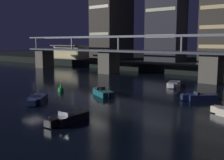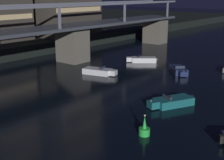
{
  "view_description": "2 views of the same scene",
  "coord_description": "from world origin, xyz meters",
  "px_view_note": "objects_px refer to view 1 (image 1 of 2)",
  "views": [
    {
      "loc": [
        29.48,
        -20.93,
        7.86
      ],
      "look_at": [
        4.63,
        10.99,
        2.14
      ],
      "focal_mm": 42.96,
      "sensor_mm": 36.0,
      "label": 1
    },
    {
      "loc": [
        -22.4,
        -4.86,
        10.94
      ],
      "look_at": [
        4.08,
        16.67,
        1.41
      ],
      "focal_mm": 49.98,
      "sensor_mm": 36.0,
      "label": 2
    }
  ],
  "objects_px": {
    "channel_buoy": "(61,88)",
    "speedboat_mid_left": "(174,84)",
    "river_bridge": "(154,59)",
    "speedboat_far_center": "(37,99)",
    "waterfront_pavilion": "(71,52)",
    "speedboat_near_left": "(103,93)",
    "speedboat_far_left": "(68,118)",
    "speedboat_near_right": "(200,97)"
  },
  "relations": [
    {
      "from": "speedboat_near_left",
      "to": "speedboat_far_center",
      "type": "relative_size",
      "value": 1.06
    },
    {
      "from": "waterfront_pavilion",
      "to": "speedboat_far_left",
      "type": "distance_m",
      "value": 68.29
    },
    {
      "from": "speedboat_near_left",
      "to": "speedboat_far_left",
      "type": "distance_m",
      "value": 13.73
    },
    {
      "from": "river_bridge",
      "to": "speedboat_far_center",
      "type": "distance_m",
      "value": 32.1
    },
    {
      "from": "river_bridge",
      "to": "speedboat_near_left",
      "type": "relative_size",
      "value": 16.77
    },
    {
      "from": "speedboat_near_left",
      "to": "channel_buoy",
      "type": "relative_size",
      "value": 2.81
    },
    {
      "from": "speedboat_near_right",
      "to": "speedboat_mid_left",
      "type": "xyz_separation_m",
      "value": [
        -7.78,
        8.26,
        0.0
      ]
    },
    {
      "from": "speedboat_near_right",
      "to": "speedboat_mid_left",
      "type": "bearing_deg",
      "value": 133.28
    },
    {
      "from": "speedboat_near_left",
      "to": "speedboat_near_right",
      "type": "height_order",
      "value": "same"
    },
    {
      "from": "river_bridge",
      "to": "speedboat_mid_left",
      "type": "height_order",
      "value": "river_bridge"
    },
    {
      "from": "river_bridge",
      "to": "speedboat_far_center",
      "type": "bearing_deg",
      "value": -89.04
    },
    {
      "from": "river_bridge",
      "to": "speedboat_far_center",
      "type": "xyz_separation_m",
      "value": [
        0.53,
        -31.87,
        -3.77
      ]
    },
    {
      "from": "speedboat_far_center",
      "to": "river_bridge",
      "type": "bearing_deg",
      "value": 90.96
    },
    {
      "from": "river_bridge",
      "to": "speedboat_far_center",
      "type": "relative_size",
      "value": 17.85
    },
    {
      "from": "speedboat_near_left",
      "to": "speedboat_far_center",
      "type": "bearing_deg",
      "value": -113.05
    },
    {
      "from": "channel_buoy",
      "to": "speedboat_mid_left",
      "type": "bearing_deg",
      "value": 51.97
    },
    {
      "from": "river_bridge",
      "to": "speedboat_mid_left",
      "type": "relative_size",
      "value": 15.98
    },
    {
      "from": "speedboat_near_left",
      "to": "speedboat_mid_left",
      "type": "bearing_deg",
      "value": 71.06
    },
    {
      "from": "river_bridge",
      "to": "channel_buoy",
      "type": "bearing_deg",
      "value": -97.19
    },
    {
      "from": "river_bridge",
      "to": "waterfront_pavilion",
      "type": "xyz_separation_m",
      "value": [
        -38.9,
        11.91,
        0.26
      ]
    },
    {
      "from": "speedboat_near_right",
      "to": "speedboat_mid_left",
      "type": "height_order",
      "value": "same"
    },
    {
      "from": "speedboat_far_center",
      "to": "channel_buoy",
      "type": "relative_size",
      "value": 2.64
    },
    {
      "from": "river_bridge",
      "to": "waterfront_pavilion",
      "type": "height_order",
      "value": "river_bridge"
    },
    {
      "from": "speedboat_near_left",
      "to": "speedboat_near_right",
      "type": "xyz_separation_m",
      "value": [
        12.59,
        5.77,
        0.0
      ]
    },
    {
      "from": "speedboat_mid_left",
      "to": "river_bridge",
      "type": "bearing_deg",
      "value": 135.58
    },
    {
      "from": "river_bridge",
      "to": "speedboat_near_right",
      "type": "bearing_deg",
      "value": -45.5
    },
    {
      "from": "waterfront_pavilion",
      "to": "speedboat_far_left",
      "type": "bearing_deg",
      "value": -43.93
    },
    {
      "from": "river_bridge",
      "to": "channel_buoy",
      "type": "xyz_separation_m",
      "value": [
        -3.1,
        -24.59,
        -3.71
      ]
    },
    {
      "from": "speedboat_near_left",
      "to": "speedboat_near_right",
      "type": "distance_m",
      "value": 13.85
    },
    {
      "from": "river_bridge",
      "to": "speedboat_far_left",
      "type": "height_order",
      "value": "river_bridge"
    },
    {
      "from": "speedboat_far_center",
      "to": "speedboat_near_left",
      "type": "bearing_deg",
      "value": 66.95
    },
    {
      "from": "speedboat_far_left",
      "to": "channel_buoy",
      "type": "relative_size",
      "value": 2.96
    },
    {
      "from": "speedboat_mid_left",
      "to": "speedboat_far_left",
      "type": "xyz_separation_m",
      "value": [
        1.07,
        -26.43,
        0.0
      ]
    },
    {
      "from": "waterfront_pavilion",
      "to": "speedboat_mid_left",
      "type": "xyz_separation_m",
      "value": [
        48.04,
        -20.86,
        -4.02
      ]
    },
    {
      "from": "channel_buoy",
      "to": "speedboat_far_center",
      "type": "bearing_deg",
      "value": -63.49
    },
    {
      "from": "river_bridge",
      "to": "speedboat_far_center",
      "type": "height_order",
      "value": "river_bridge"
    },
    {
      "from": "river_bridge",
      "to": "speedboat_mid_left",
      "type": "xyz_separation_m",
      "value": [
        9.13,
        -8.95,
        -3.77
      ]
    },
    {
      "from": "waterfront_pavilion",
      "to": "speedboat_far_left",
      "type": "height_order",
      "value": "waterfront_pavilion"
    },
    {
      "from": "river_bridge",
      "to": "channel_buoy",
      "type": "height_order",
      "value": "river_bridge"
    },
    {
      "from": "speedboat_far_center",
      "to": "waterfront_pavilion",
      "type": "bearing_deg",
      "value": 132.01
    },
    {
      "from": "river_bridge",
      "to": "speedboat_mid_left",
      "type": "bearing_deg",
      "value": -44.42
    },
    {
      "from": "speedboat_near_right",
      "to": "speedboat_near_left",
      "type": "bearing_deg",
      "value": -155.37
    }
  ]
}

